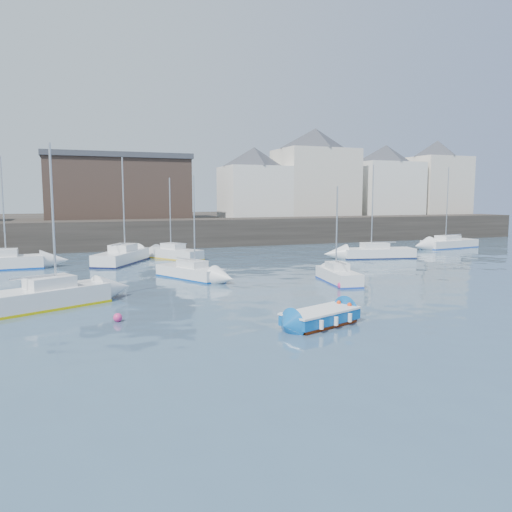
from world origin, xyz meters
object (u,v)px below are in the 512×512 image
object	(u,v)px
sailboat_a	(45,297)
blue_dinghy	(321,317)
sailboat_c	(338,275)
buoy_mid	(341,289)
sailboat_g	(449,243)
sailboat_b	(190,272)
sailboat_f	(175,253)
sailboat_d	(377,253)
buoy_near	(118,322)
sailboat_h	(122,256)
buoy_far	(209,276)

from	to	relation	value
sailboat_a	blue_dinghy	bearing A→B (deg)	-35.03
sailboat_c	buoy_mid	bearing A→B (deg)	-115.59
sailboat_g	buoy_mid	world-z (taller)	sailboat_g
sailboat_b	sailboat_g	xyz separation A→B (m)	(30.84, 9.96, 0.04)
sailboat_a	sailboat_b	bearing A→B (deg)	36.12
sailboat_f	sailboat_g	xyz separation A→B (m)	(29.63, -0.91, -0.01)
sailboat_d	buoy_mid	distance (m)	16.12
sailboat_a	buoy_mid	world-z (taller)	sailboat_a
buoy_near	sailboat_b	bearing A→B (deg)	61.18
blue_dinghy	sailboat_g	distance (m)	37.38
blue_dinghy	sailboat_h	distance (m)	24.38
sailboat_a	sailboat_d	bearing A→B (deg)	22.82
sailboat_f	buoy_mid	bearing A→B (deg)	-70.59
sailboat_d	buoy_far	xyz separation A→B (m)	(-16.90, -4.59, -0.50)
sailboat_h	sailboat_a	bearing A→B (deg)	-108.38
sailboat_h	buoy_mid	distance (m)	19.85
sailboat_b	sailboat_d	xyz separation A→B (m)	(18.29, 4.98, 0.05)
blue_dinghy	sailboat_g	bearing A→B (deg)	40.17
sailboat_b	buoy_near	xyz separation A→B (m)	(-5.71, -10.38, -0.45)
sailboat_c	buoy_near	size ratio (longest dim) A/B	15.57
sailboat_d	sailboat_f	size ratio (longest dim) A/B	1.16
sailboat_a	buoy_far	distance (m)	12.23
sailboat_d	buoy_far	size ratio (longest dim) A/B	22.33
sailboat_c	sailboat_b	bearing A→B (deg)	149.05
sailboat_f	buoy_far	bearing A→B (deg)	-89.08
sailboat_a	buoy_far	bearing A→B (deg)	33.76
sailboat_h	blue_dinghy	bearing A→B (deg)	-76.33
sailboat_c	sailboat_d	world-z (taller)	sailboat_d
sailboat_a	sailboat_b	xyz separation A→B (m)	(8.77, 6.40, -0.12)
sailboat_a	buoy_near	world-z (taller)	sailboat_a
blue_dinghy	buoy_near	xyz separation A→B (m)	(-8.00, 3.77, -0.38)
sailboat_c	sailboat_h	distance (m)	18.83
blue_dinghy	buoy_mid	xyz separation A→B (m)	(5.23, 7.16, -0.38)
sailboat_g	buoy_mid	bearing A→B (deg)	-144.01
sailboat_a	sailboat_c	distance (m)	17.26
sailboat_g	sailboat_f	bearing A→B (deg)	178.24
sailboat_c	sailboat_d	size ratio (longest dim) A/B	0.74
sailboat_g	sailboat_b	bearing A→B (deg)	-162.11
sailboat_d	buoy_near	bearing A→B (deg)	-147.37
sailboat_f	buoy_far	size ratio (longest dim) A/B	19.27
sailboat_b	sailboat_d	size ratio (longest dim) A/B	0.83
blue_dinghy	sailboat_a	bearing A→B (deg)	144.97
sailboat_a	sailboat_g	xyz separation A→B (m)	(39.62, 16.36, -0.08)
buoy_mid	sailboat_b	bearing A→B (deg)	137.05
sailboat_b	buoy_mid	size ratio (longest dim) A/B	15.47
blue_dinghy	sailboat_b	xyz separation A→B (m)	(-2.28, 14.15, 0.07)
sailboat_c	sailboat_f	world-z (taller)	sailboat_f
sailboat_b	sailboat_h	xyz separation A→B (m)	(-3.48, 9.53, 0.12)
buoy_mid	buoy_far	bearing A→B (deg)	129.69
buoy_far	buoy_near	bearing A→B (deg)	-123.39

